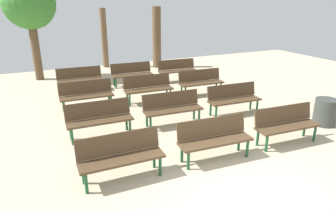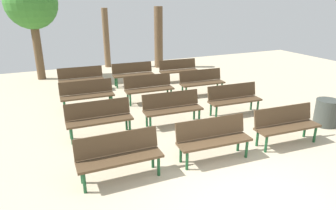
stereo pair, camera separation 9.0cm
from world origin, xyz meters
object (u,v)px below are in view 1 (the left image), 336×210
object	(u,v)px
bench_r1_c1	(172,107)
bench_r3_c0	(80,78)
tree_0	(104,38)
tree_1	(157,38)
bench_r3_c1	(132,73)
bench_r2_c2	(201,81)
trash_bin	(325,112)
bench_r0_c1	(214,137)
bench_r1_c0	(99,117)
bench_r2_c0	(86,93)
bench_r2_c1	(148,87)
tree_2	(29,4)
bench_r1_c2	(233,97)
bench_r0_c0	(121,154)
bench_r0_c2	(286,123)
bench_r3_c2	(177,69)

from	to	relation	value
bench_r1_c1	bench_r3_c0	world-z (taller)	same
tree_0	tree_1	world-z (taller)	tree_1
bench_r3_c1	bench_r2_c2	bearing A→B (deg)	-46.69
bench_r2_c2	tree_1	world-z (taller)	tree_1
bench_r2_c2	bench_r3_c1	bearing A→B (deg)	133.59
bench_r3_c1	trash_bin	xyz separation A→B (m)	(3.50, -5.95, -0.14)
bench_r0_c1	bench_r3_c0	size ratio (longest dim) A/B	1.00
bench_r1_c0	bench_r2_c0	world-z (taller)	same
trash_bin	bench_r2_c1	bearing A→B (deg)	133.63
tree_2	bench_r2_c0	bearing A→B (deg)	-75.69
bench_r1_c2	tree_1	bearing A→B (deg)	89.65
tree_2	bench_r2_c2	bearing A→B (deg)	-42.43
tree_2	bench_r0_c0	bearing A→B (deg)	-83.19
bench_r0_c0	bench_r3_c1	size ratio (longest dim) A/B	0.99
bench_r3_c0	bench_r0_c0	bearing A→B (deg)	-89.26
bench_r2_c1	tree_0	bearing A→B (deg)	92.35
bench_r0_c0	bench_r2_c2	world-z (taller)	same
bench_r2_c1	bench_r3_c1	bearing A→B (deg)	88.73
bench_r1_c0	bench_r2_c1	world-z (taller)	same
bench_r0_c2	tree_2	world-z (taller)	tree_2
bench_r0_c1	bench_r3_c1	bearing A→B (deg)	91.29
bench_r2_c0	bench_r3_c2	distance (m)	4.45
tree_0	bench_r0_c0	bearing A→B (deg)	-102.16
bench_r0_c2	bench_r2_c0	distance (m)	5.74
bench_r3_c0	bench_r2_c1	bearing A→B (deg)	-46.25
bench_r1_c0	trash_bin	distance (m)	5.99
tree_2	trash_bin	world-z (taller)	tree_2
bench_r0_c1	bench_r1_c0	distance (m)	2.88
bench_r0_c1	trash_bin	xyz separation A→B (m)	(3.74, 0.27, -0.14)
bench_r2_c2	tree_2	bearing A→B (deg)	140.86
bench_r1_c2	bench_r2_c0	size ratio (longest dim) A/B	1.01
bench_r1_c1	tree_2	distance (m)	7.77
bench_r0_c0	bench_r2_c2	distance (m)	5.69
bench_r1_c1	bench_r3_c0	bearing A→B (deg)	116.02
bench_r0_c2	bench_r3_c2	distance (m)	6.15
bench_r0_c2	bench_r2_c2	xyz separation A→B (m)	(0.14, 4.13, 0.00)
bench_r3_c0	bench_r3_c1	world-z (taller)	same
bench_r1_c0	bench_r3_c2	world-z (taller)	same
bench_r0_c2	bench_r1_c2	distance (m)	2.08
bench_r2_c2	tree_1	distance (m)	4.93
bench_r1_c0	bench_r3_c0	bearing A→B (deg)	88.84
trash_bin	bench_r3_c1	bearing A→B (deg)	120.44
bench_r3_c0	tree_2	size ratio (longest dim) A/B	0.40
bench_r0_c2	bench_r3_c2	xyz separation A→B (m)	(0.22, 6.15, 0.00)
bench_r3_c1	bench_r3_c2	distance (m)	1.92
bench_r3_c2	bench_r1_c0	bearing A→B (deg)	-132.30
bench_r0_c0	bench_r0_c1	size ratio (longest dim) A/B	0.99
bench_r0_c0	trash_bin	xyz separation A→B (m)	(5.74, 0.17, -0.14)
bench_r2_c1	bench_r3_c0	distance (m)	2.84
bench_r2_c2	bench_r3_c0	distance (m)	4.42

